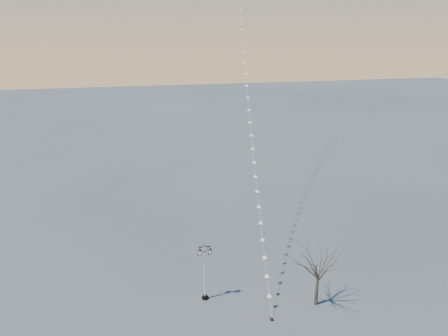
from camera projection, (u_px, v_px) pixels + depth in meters
name	position (u px, v px, depth m)	size (l,w,h in m)	color
ground	(247.00, 330.00, 26.24)	(300.00, 300.00, 0.00)	#4C4E4D
street_lamp	(205.00, 269.00, 28.68)	(1.09, 0.48, 4.30)	black
bare_tree	(319.00, 267.00, 27.90)	(2.56, 2.56, 4.25)	#3C3227
kite_train	(244.00, 30.00, 42.62)	(10.59, 43.73, 37.65)	black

